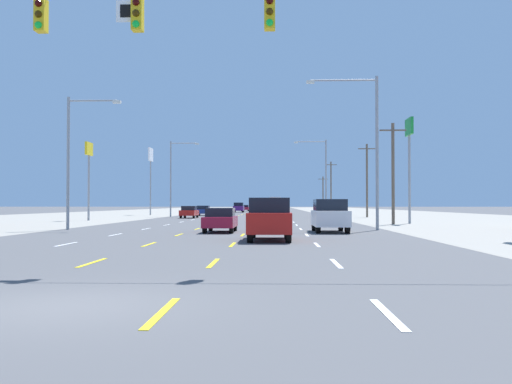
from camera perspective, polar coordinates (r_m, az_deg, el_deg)
name	(u,v)px	position (r m, az deg, el deg)	size (l,w,h in m)	color
ground_plane	(248,217)	(75.60, -0.79, -2.48)	(572.00, 572.00, 0.00)	#4C4C4F
lot_apron_left	(61,217)	(80.63, -18.66, -2.33)	(28.00, 440.00, 0.01)	gray
lot_apron_right	(439,217)	(78.45, 17.60, -2.37)	(28.00, 440.00, 0.01)	gray
lane_markings	(257,213)	(114.07, 0.11, -2.04)	(10.64, 227.60, 0.01)	white
signal_span_wire	(132,82)	(16.69, -12.11, 10.54)	(26.65, 0.52, 8.66)	brown
suv_inner_right_nearest	(270,218)	(27.03, 1.35, -2.61)	(1.98, 4.90, 1.98)	red
sedan_center_turn_near	(221,220)	(34.82, -3.52, -2.74)	(1.80, 4.50, 1.46)	maroon
suv_far_right_mid	(330,215)	(35.06, 7.29, -2.28)	(1.98, 4.90, 1.98)	white
sedan_far_left_midfar	(189,212)	(70.10, -6.60, -1.95)	(1.80, 4.50, 1.46)	red
sedan_far_left_far	(203,210)	(84.21, -5.22, -1.83)	(1.80, 4.50, 1.46)	navy
suv_inner_right_farther	(274,208)	(92.37, 1.78, -1.61)	(1.98, 4.90, 1.98)	red
hatchback_center_turn_farthest	(258,209)	(111.10, 0.15, -1.66)	(1.72, 3.90, 1.54)	navy
suv_inner_left_distant_a	(239,207)	(115.01, -1.71, -1.52)	(1.98, 4.90, 1.98)	#4C196B
box_truck_inner_right_distant_b	(275,203)	(126.14, 1.90, -1.13)	(2.40, 7.20, 3.23)	black
sedan_inner_left_distant_c	(245,208)	(136.73, -1.08, -1.58)	(1.80, 4.50, 1.46)	maroon
pole_sign_left_row_1	(89,162)	(61.70, -16.16, 2.83)	(0.24, 1.93, 8.02)	gray
pole_sign_left_row_2	(151,163)	(90.49, -10.35, 2.87)	(0.24, 2.62, 10.33)	gray
pole_sign_right_row_1	(409,144)	(51.93, 14.87, 4.64)	(0.24, 2.25, 9.13)	gray
streetlight_left_row_0	(74,153)	(40.09, -17.54, 3.71)	(3.59, 0.26, 8.79)	gray
streetlight_right_row_0	(369,140)	(38.40, 11.12, 5.05)	(4.68, 0.26, 10.02)	gray
streetlight_left_row_1	(173,173)	(76.48, -8.15, 1.82)	(3.80, 0.26, 9.93)	gray
streetlight_right_row_1	(323,172)	(75.57, 6.60, 1.95)	(4.25, 0.26, 10.07)	gray
utility_pole_right_row_0	(393,171)	(49.52, 13.36, 1.99)	(2.20, 0.26, 8.46)	brown
utility_pole_right_row_1	(367,179)	(75.06, 10.89, 1.26)	(2.20, 0.26, 9.36)	brown
utility_pole_right_row_2	(331,186)	(111.07, 7.40, 0.57)	(2.20, 0.26, 9.79)	brown
utility_pole_right_row_3	(323,193)	(135.28, 6.62, -0.10)	(2.20, 0.26, 8.11)	brown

